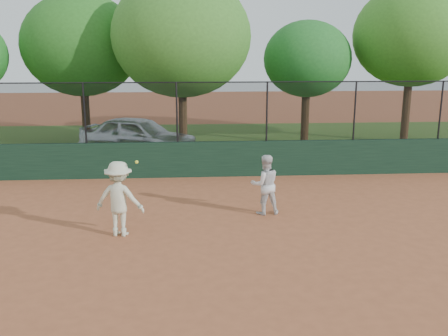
{
  "coord_description": "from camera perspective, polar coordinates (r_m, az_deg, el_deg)",
  "views": [
    {
      "loc": [
        -0.08,
        -10.49,
        4.26
      ],
      "look_at": [
        0.8,
        2.2,
        1.2
      ],
      "focal_mm": 40.0,
      "sensor_mm": 36.0,
      "label": 1
    }
  ],
  "objects": [
    {
      "name": "parked_car",
      "position": [
        20.36,
        -9.75,
        3.58
      ],
      "size": [
        5.14,
        3.56,
        1.62
      ],
      "primitive_type": "imported",
      "rotation": [
        0.0,
        0.0,
        1.19
      ],
      "color": "silver",
      "rests_on": "ground"
    },
    {
      "name": "grass_strip",
      "position": [
        22.89,
        -3.69,
        2.78
      ],
      "size": [
        36.0,
        12.0,
        0.01
      ],
      "primitive_type": "cube",
      "color": "#2C4C17",
      "rests_on": "ground"
    },
    {
      "name": "tree_4",
      "position": [
        24.37,
        20.73,
        13.98
      ],
      "size": [
        5.25,
        4.77,
        7.09
      ],
      "color": "#4A2E1A",
      "rests_on": "ground"
    },
    {
      "name": "back_wall",
      "position": [
        16.89,
        -3.6,
        0.99
      ],
      "size": [
        26.0,
        0.2,
        1.2
      ],
      "primitive_type": "cube",
      "color": "#173321",
      "rests_on": "ground"
    },
    {
      "name": "tree_1",
      "position": [
        23.1,
        -15.99,
        13.35
      ],
      "size": [
        5.12,
        4.66,
        6.61
      ],
      "color": "#422C17",
      "rests_on": "ground"
    },
    {
      "name": "fence_assembly",
      "position": [
        16.62,
        -3.78,
        6.5
      ],
      "size": [
        26.0,
        0.06,
        2.0
      ],
      "color": "black",
      "rests_on": "back_wall"
    },
    {
      "name": "player_second",
      "position": [
        13.08,
        4.7,
        -1.89
      ],
      "size": [
        0.84,
        0.7,
        1.59
      ],
      "primitive_type": "imported",
      "rotation": [
        0.0,
        0.0,
        3.27
      ],
      "color": "silver",
      "rests_on": "ground"
    },
    {
      "name": "tree_3",
      "position": [
        22.85,
        9.49,
        12.15
      ],
      "size": [
        3.89,
        3.54,
        5.48
      ],
      "color": "#3E2814",
      "rests_on": "ground"
    },
    {
      "name": "player_main",
      "position": [
        11.76,
        -11.88,
        -3.47
      ],
      "size": [
        1.25,
        0.88,
        1.82
      ],
      "color": "beige",
      "rests_on": "ground"
    },
    {
      "name": "ground",
      "position": [
        11.33,
        -3.31,
        -8.6
      ],
      "size": [
        80.0,
        80.0,
        0.0
      ],
      "primitive_type": "plane",
      "color": "#A75936",
      "rests_on": "ground"
    },
    {
      "name": "tree_2",
      "position": [
        20.81,
        -4.89,
        14.73
      ],
      "size": [
        5.66,
        5.14,
        7.16
      ],
      "color": "#48311A",
      "rests_on": "ground"
    }
  ]
}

